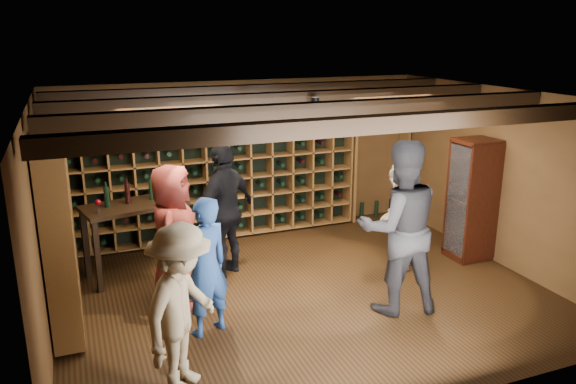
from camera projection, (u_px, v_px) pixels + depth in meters
name	position (u px, v px, depth m)	size (l,w,h in m)	color
ground	(304.00, 292.00, 7.23)	(6.00, 6.00, 0.00)	black
room_shell	(304.00, 103.00, 6.60)	(6.00, 6.00, 6.00)	brown
wine_rack_back	(216.00, 169.00, 8.81)	(4.65, 0.30, 2.20)	brown
wine_rack_left	(58.00, 214.00, 6.65)	(0.30, 2.65, 2.20)	brown
crate_shelf	(380.00, 131.00, 9.71)	(1.20, 0.32, 2.07)	brown
display_cabinet	(472.00, 202.00, 8.12)	(0.55, 0.50, 1.75)	#35120A
man_blue_shirt	(206.00, 267.00, 6.06)	(0.57, 0.38, 1.57)	navy
man_grey_suit	(399.00, 228.00, 6.53)	(1.01, 0.79, 2.08)	black
guest_red_floral	(173.00, 236.00, 6.69)	(0.86, 0.56, 1.76)	maroon
guest_woman_black	(225.00, 210.00, 7.55)	(1.08, 0.45, 1.84)	black
guest_khaki	(182.00, 308.00, 5.11)	(1.05, 0.60, 1.62)	gray
guest_beige	(403.00, 211.00, 7.87)	(1.49, 0.47, 1.61)	tan
tasting_table	(134.00, 213.00, 7.55)	(1.46, 0.95, 1.29)	black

